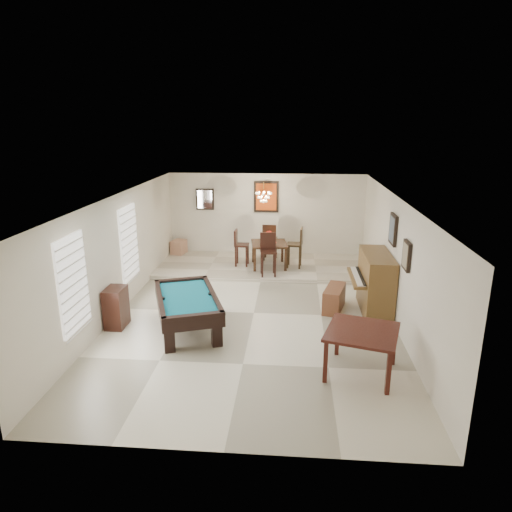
# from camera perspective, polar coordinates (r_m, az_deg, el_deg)

# --- Properties ---
(ground_plane) EXTENTS (6.00, 9.00, 0.02)m
(ground_plane) POSITION_cam_1_polar(r_m,az_deg,el_deg) (10.27, -0.27, -7.17)
(ground_plane) COLOR beige
(wall_back) EXTENTS (6.00, 0.04, 2.60)m
(wall_back) POSITION_cam_1_polar(r_m,az_deg,el_deg) (14.18, 1.28, 5.04)
(wall_back) COLOR silver
(wall_back) RESTS_ON ground_plane
(wall_front) EXTENTS (6.00, 0.04, 2.60)m
(wall_front) POSITION_cam_1_polar(r_m,az_deg,el_deg) (5.69, -4.29, -13.18)
(wall_front) COLOR silver
(wall_front) RESTS_ON ground_plane
(wall_left) EXTENTS (0.04, 9.00, 2.60)m
(wall_left) POSITION_cam_1_polar(r_m,az_deg,el_deg) (10.51, -16.81, 0.24)
(wall_left) COLOR silver
(wall_left) RESTS_ON ground_plane
(wall_right) EXTENTS (0.04, 9.00, 2.60)m
(wall_right) POSITION_cam_1_polar(r_m,az_deg,el_deg) (10.03, 17.05, -0.54)
(wall_right) COLOR silver
(wall_right) RESTS_ON ground_plane
(ceiling) EXTENTS (6.00, 9.00, 0.04)m
(ceiling) POSITION_cam_1_polar(r_m,az_deg,el_deg) (9.53, -0.30, 7.36)
(ceiling) COLOR white
(ceiling) RESTS_ON wall_back
(dining_step) EXTENTS (6.00, 2.50, 0.12)m
(dining_step) POSITION_cam_1_polar(r_m,az_deg,el_deg) (13.29, 0.93, -1.28)
(dining_step) COLOR beige
(dining_step) RESTS_ON ground_plane
(window_left_front) EXTENTS (0.06, 1.00, 1.70)m
(window_left_front) POSITION_cam_1_polar(r_m,az_deg,el_deg) (8.55, -21.92, -3.24)
(window_left_front) COLOR white
(window_left_front) RESTS_ON wall_left
(window_left_rear) EXTENTS (0.06, 1.00, 1.70)m
(window_left_rear) POSITION_cam_1_polar(r_m,az_deg,el_deg) (11.01, -15.61, 1.60)
(window_left_rear) COLOR white
(window_left_rear) RESTS_ON wall_left
(pool_table) EXTENTS (1.81, 2.40, 0.71)m
(pool_table) POSITION_cam_1_polar(r_m,az_deg,el_deg) (9.47, -8.55, -7.08)
(pool_table) COLOR black
(pool_table) RESTS_ON ground_plane
(square_table) EXTENTS (1.41, 1.41, 0.79)m
(square_table) POSITION_cam_1_polar(r_m,az_deg,el_deg) (8.02, 12.98, -11.60)
(square_table) COLOR #34120D
(square_table) RESTS_ON ground_plane
(upright_piano) EXTENTS (0.90, 1.61, 1.34)m
(upright_piano) POSITION_cam_1_polar(r_m,az_deg,el_deg) (10.44, 13.88, -3.27)
(upright_piano) COLOR brown
(upright_piano) RESTS_ON ground_plane
(piano_bench) EXTENTS (0.60, 1.01, 0.53)m
(piano_bench) POSITION_cam_1_polar(r_m,az_deg,el_deg) (10.52, 9.74, -5.23)
(piano_bench) COLOR brown
(piano_bench) RESTS_ON ground_plane
(apothecary_chest) EXTENTS (0.37, 0.56, 0.84)m
(apothecary_chest) POSITION_cam_1_polar(r_m,az_deg,el_deg) (9.91, -17.09, -6.16)
(apothecary_chest) COLOR black
(apothecary_chest) RESTS_ON ground_plane
(dining_table) EXTENTS (1.10, 1.10, 0.81)m
(dining_table) POSITION_cam_1_polar(r_m,az_deg,el_deg) (12.97, 1.64, 0.43)
(dining_table) COLOR black
(dining_table) RESTS_ON dining_step
(flower_vase) EXTENTS (0.15, 0.15, 0.23)m
(flower_vase) POSITION_cam_1_polar(r_m,az_deg,el_deg) (12.84, 1.66, 2.67)
(flower_vase) COLOR #B1170F
(flower_vase) RESTS_ON dining_table
(dining_chair_south) EXTENTS (0.48, 0.48, 1.14)m
(dining_chair_south) POSITION_cam_1_polar(r_m,az_deg,el_deg) (12.17, 1.55, 0.15)
(dining_chair_south) COLOR black
(dining_chair_south) RESTS_ON dining_step
(dining_chair_north) EXTENTS (0.44, 0.44, 1.09)m
(dining_chair_north) POSITION_cam_1_polar(r_m,az_deg,el_deg) (13.62, 1.77, 1.82)
(dining_chair_north) COLOR black
(dining_chair_north) RESTS_ON dining_step
(dining_chair_west) EXTENTS (0.40, 0.40, 1.04)m
(dining_chair_west) POSITION_cam_1_polar(r_m,az_deg,el_deg) (13.05, -1.78, 1.04)
(dining_chair_west) COLOR black
(dining_chair_west) RESTS_ON dining_step
(dining_chair_east) EXTENTS (0.46, 0.46, 1.14)m
(dining_chair_east) POSITION_cam_1_polar(r_m,az_deg,el_deg) (12.92, 4.82, 1.07)
(dining_chair_east) COLOR black
(dining_chair_east) RESTS_ON dining_step
(corner_bench) EXTENTS (0.47, 0.54, 0.42)m
(corner_bench) POSITION_cam_1_polar(r_m,az_deg,el_deg) (14.50, -9.63, 1.12)
(corner_bench) COLOR tan
(corner_bench) RESTS_ON dining_step
(chandelier) EXTENTS (0.44, 0.44, 0.60)m
(chandelier) POSITION_cam_1_polar(r_m,az_deg,el_deg) (12.75, 0.96, 7.85)
(chandelier) COLOR #FFE5B2
(chandelier) RESTS_ON ceiling
(back_painting) EXTENTS (0.75, 0.06, 0.95)m
(back_painting) POSITION_cam_1_polar(r_m,az_deg,el_deg) (14.04, 1.29, 7.41)
(back_painting) COLOR #D84C14
(back_painting) RESTS_ON wall_back
(back_mirror) EXTENTS (0.55, 0.06, 0.65)m
(back_mirror) POSITION_cam_1_polar(r_m,az_deg,el_deg) (14.29, -6.40, 7.06)
(back_mirror) COLOR white
(back_mirror) RESTS_ON wall_back
(right_picture_upper) EXTENTS (0.06, 0.55, 0.65)m
(right_picture_upper) POSITION_cam_1_polar(r_m,az_deg,el_deg) (10.16, 16.77, 3.20)
(right_picture_upper) COLOR slate
(right_picture_upper) RESTS_ON wall_right
(right_picture_lower) EXTENTS (0.06, 0.45, 0.55)m
(right_picture_lower) POSITION_cam_1_polar(r_m,az_deg,el_deg) (8.98, 18.31, 0.05)
(right_picture_lower) COLOR gray
(right_picture_lower) RESTS_ON wall_right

